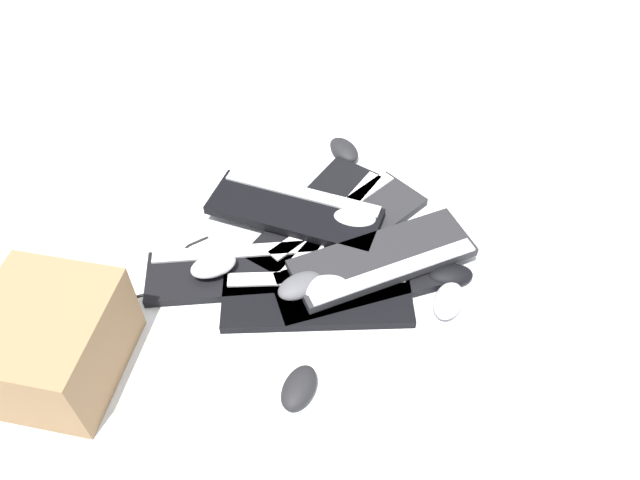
{
  "coord_description": "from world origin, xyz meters",
  "views": [
    {
      "loc": [
        0.08,
        0.97,
        1.19
      ],
      "look_at": [
        -0.08,
        -0.04,
        0.03
      ],
      "focal_mm": 35.0,
      "sensor_mm": 36.0,
      "label": 1
    }
  ],
  "objects_px": {
    "keyboard_3": "(348,228)",
    "mouse_3": "(449,301)",
    "keyboard_0": "(239,272)",
    "mouse_6": "(344,150)",
    "keyboard_4": "(317,217)",
    "mouse_1": "(299,388)",
    "keyboard_5": "(383,259)",
    "mouse_7": "(213,265)",
    "mouse_2": "(325,287)",
    "keyboard_1": "(317,300)",
    "mouse_5": "(355,219)",
    "keyboard_2": "(366,279)",
    "mouse_4": "(450,275)",
    "cardboard_box": "(51,342)",
    "mouse_0": "(300,286)",
    "keyboard_6": "(295,210)"
  },
  "relations": [
    {
      "from": "keyboard_3",
      "to": "mouse_3",
      "type": "height_order",
      "value": "mouse_3"
    },
    {
      "from": "keyboard_3",
      "to": "mouse_5",
      "type": "distance_m",
      "value": 0.04
    },
    {
      "from": "mouse_4",
      "to": "mouse_7",
      "type": "height_order",
      "value": "mouse_7"
    },
    {
      "from": "keyboard_2",
      "to": "mouse_4",
      "type": "xyz_separation_m",
      "value": [
        -0.2,
        0.02,
        0.01
      ]
    },
    {
      "from": "mouse_1",
      "to": "mouse_0",
      "type": "bearing_deg",
      "value": -156.54
    },
    {
      "from": "keyboard_4",
      "to": "keyboard_5",
      "type": "height_order",
      "value": "keyboard_5"
    },
    {
      "from": "mouse_3",
      "to": "mouse_4",
      "type": "xyz_separation_m",
      "value": [
        -0.02,
        -0.07,
        0.0
      ]
    },
    {
      "from": "keyboard_2",
      "to": "cardboard_box",
      "type": "relative_size",
      "value": 1.62
    },
    {
      "from": "keyboard_5",
      "to": "mouse_1",
      "type": "relative_size",
      "value": 4.21
    },
    {
      "from": "keyboard_1",
      "to": "mouse_2",
      "type": "distance_m",
      "value": 0.04
    },
    {
      "from": "mouse_1",
      "to": "mouse_3",
      "type": "relative_size",
      "value": 1.0
    },
    {
      "from": "keyboard_0",
      "to": "mouse_2",
      "type": "relative_size",
      "value": 4.08
    },
    {
      "from": "keyboard_5",
      "to": "keyboard_0",
      "type": "bearing_deg",
      "value": -5.76
    },
    {
      "from": "keyboard_0",
      "to": "keyboard_1",
      "type": "relative_size",
      "value": 0.99
    },
    {
      "from": "keyboard_0",
      "to": "mouse_6",
      "type": "xyz_separation_m",
      "value": [
        -0.33,
        -0.4,
        0.01
      ]
    },
    {
      "from": "mouse_2",
      "to": "keyboard_0",
      "type": "bearing_deg",
      "value": 149.48
    },
    {
      "from": "mouse_5",
      "to": "cardboard_box",
      "type": "xyz_separation_m",
      "value": [
        0.69,
        0.29,
        0.05
      ]
    },
    {
      "from": "mouse_0",
      "to": "mouse_3",
      "type": "relative_size",
      "value": 1.0
    },
    {
      "from": "keyboard_5",
      "to": "mouse_3",
      "type": "distance_m",
      "value": 0.18
    },
    {
      "from": "mouse_0",
      "to": "mouse_6",
      "type": "height_order",
      "value": "mouse_0"
    },
    {
      "from": "keyboard_3",
      "to": "keyboard_6",
      "type": "distance_m",
      "value": 0.15
    },
    {
      "from": "keyboard_3",
      "to": "mouse_3",
      "type": "xyz_separation_m",
      "value": [
        -0.19,
        0.26,
        0.01
      ]
    },
    {
      "from": "mouse_6",
      "to": "mouse_7",
      "type": "height_order",
      "value": "mouse_7"
    },
    {
      "from": "keyboard_5",
      "to": "mouse_7",
      "type": "xyz_separation_m",
      "value": [
        0.4,
        -0.03,
        0.01
      ]
    },
    {
      "from": "mouse_6",
      "to": "keyboard_0",
      "type": "bearing_deg",
      "value": 118.15
    },
    {
      "from": "mouse_5",
      "to": "mouse_7",
      "type": "xyz_separation_m",
      "value": [
        0.36,
        0.1,
        0.0
      ]
    },
    {
      "from": "keyboard_5",
      "to": "keyboard_6",
      "type": "height_order",
      "value": "same"
    },
    {
      "from": "keyboard_1",
      "to": "mouse_3",
      "type": "xyz_separation_m",
      "value": [
        -0.3,
        0.05,
        0.01
      ]
    },
    {
      "from": "keyboard_6",
      "to": "mouse_7",
      "type": "bearing_deg",
      "value": 36.29
    },
    {
      "from": "keyboard_3",
      "to": "keyboard_6",
      "type": "xyz_separation_m",
      "value": [
        0.13,
        -0.06,
        0.03
      ]
    },
    {
      "from": "mouse_1",
      "to": "mouse_6",
      "type": "distance_m",
      "value": 0.76
    },
    {
      "from": "mouse_4",
      "to": "mouse_7",
      "type": "distance_m",
      "value": 0.56
    },
    {
      "from": "mouse_1",
      "to": "mouse_7",
      "type": "height_order",
      "value": "mouse_7"
    },
    {
      "from": "keyboard_4",
      "to": "mouse_2",
      "type": "bearing_deg",
      "value": 85.49
    },
    {
      "from": "mouse_1",
      "to": "mouse_2",
      "type": "xyz_separation_m",
      "value": [
        -0.09,
        -0.23,
        0.03
      ]
    },
    {
      "from": "mouse_3",
      "to": "mouse_5",
      "type": "distance_m",
      "value": 0.31
    },
    {
      "from": "keyboard_1",
      "to": "cardboard_box",
      "type": "xyz_separation_m",
      "value": [
        0.56,
        0.09,
        0.09
      ]
    },
    {
      "from": "keyboard_4",
      "to": "mouse_1",
      "type": "relative_size",
      "value": 3.88
    },
    {
      "from": "keyboard_4",
      "to": "mouse_4",
      "type": "bearing_deg",
      "value": 139.76
    },
    {
      "from": "keyboard_2",
      "to": "keyboard_6",
      "type": "relative_size",
      "value": 1.0
    },
    {
      "from": "keyboard_2",
      "to": "mouse_7",
      "type": "bearing_deg",
      "value": -10.49
    },
    {
      "from": "keyboard_3",
      "to": "keyboard_5",
      "type": "bearing_deg",
      "value": 113.52
    },
    {
      "from": "mouse_0",
      "to": "mouse_7",
      "type": "xyz_separation_m",
      "value": [
        0.19,
        -0.09,
        0.0
      ]
    },
    {
      "from": "keyboard_2",
      "to": "mouse_7",
      "type": "xyz_separation_m",
      "value": [
        0.35,
        -0.07,
        0.04
      ]
    },
    {
      "from": "keyboard_4",
      "to": "mouse_7",
      "type": "relative_size",
      "value": 3.88
    },
    {
      "from": "keyboard_6",
      "to": "mouse_7",
      "type": "height_order",
      "value": "mouse_7"
    },
    {
      "from": "mouse_3",
      "to": "mouse_5",
      "type": "bearing_deg",
      "value": 66.07
    },
    {
      "from": "mouse_5",
      "to": "keyboard_3",
      "type": "bearing_deg",
      "value": -166.28
    },
    {
      "from": "keyboard_5",
      "to": "mouse_6",
      "type": "relative_size",
      "value": 4.21
    },
    {
      "from": "keyboard_4",
      "to": "keyboard_5",
      "type": "relative_size",
      "value": 0.92
    }
  ]
}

